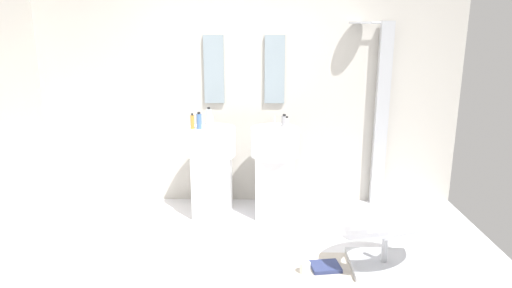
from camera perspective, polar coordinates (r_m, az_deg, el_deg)
name	(u,v)px	position (r m, az deg, el deg)	size (l,w,h in m)	color
ground_plane	(237,271)	(3.91, -2.44, -15.95)	(4.80, 3.60, 0.04)	silver
rear_partition	(245,90)	(5.07, -1.47, 6.93)	(4.80, 0.10, 2.60)	beige
pedestal_sink_left	(212,167)	(4.81, -5.65, -2.89)	(0.51, 0.51, 1.06)	white
pedestal_sink_right	(274,167)	(4.77, 2.37, -2.95)	(0.51, 0.51, 1.06)	white
vanity_mirror_left	(214,69)	(5.00, -5.41, 9.47)	(0.22, 0.03, 0.74)	#8C9EA8
vanity_mirror_right	(275,70)	(4.97, 2.39, 9.49)	(0.22, 0.03, 0.74)	#8C9EA8
shower_column	(380,111)	(5.14, 15.61, 4.03)	(0.49, 0.24, 2.05)	#B7BABF
lounge_chair	(386,230)	(3.91, 16.28, -10.49)	(1.01, 1.01, 0.65)	#B7BABF
area_rug	(300,273)	(3.85, 5.61, -16.15)	(1.08, 0.71, 0.01)	beige
magazine_navy	(325,267)	(3.93, 8.87, -15.23)	(0.24, 0.20, 0.03)	navy
coffee_mug	(305,268)	(3.83, 6.29, -15.45)	(0.09, 0.09, 0.09)	white
soap_bottle_amber	(192,122)	(4.66, -8.13, 2.84)	(0.04, 0.04, 0.16)	#C68C38
soap_bottle_white	(287,124)	(4.55, 3.97, 2.59)	(0.04, 0.04, 0.14)	white
soap_bottle_blue	(199,121)	(4.64, -7.29, 2.93)	(0.05, 0.05, 0.18)	#4C72B7
soap_bottle_grey	(284,121)	(4.73, 3.62, 2.96)	(0.06, 0.06, 0.13)	#99999E
soap_bottle_clear	(209,117)	(4.80, -6.04, 3.47)	(0.06, 0.06, 0.20)	silver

